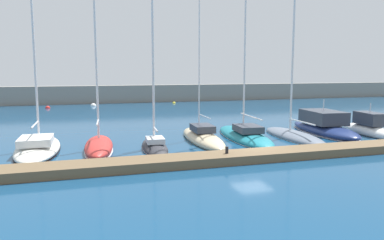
% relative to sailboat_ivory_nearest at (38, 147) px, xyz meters
% --- Properties ---
extents(ground_plane, '(120.00, 120.00, 0.00)m').
position_rel_sailboat_ivory_nearest_xyz_m(ground_plane, '(14.47, -4.73, -0.38)').
color(ground_plane, navy).
extents(dock_pier, '(35.94, 2.18, 0.56)m').
position_rel_sailboat_ivory_nearest_xyz_m(dock_pier, '(14.47, -6.62, -0.11)').
color(dock_pier, brown).
rests_on(dock_pier, ground_plane).
extents(breakwater_seawall, '(108.00, 2.02, 3.09)m').
position_rel_sailboat_ivory_nearest_xyz_m(breakwater_seawall, '(14.47, 39.15, 1.16)').
color(breakwater_seawall, gray).
rests_on(breakwater_seawall, ground_plane).
extents(sailboat_ivory_nearest, '(3.15, 9.26, 16.91)m').
position_rel_sailboat_ivory_nearest_xyz_m(sailboat_ivory_nearest, '(0.00, 0.00, 0.00)').
color(sailboat_ivory_nearest, silver).
rests_on(sailboat_ivory_nearest, ground_plane).
extents(sailboat_red_second, '(2.61, 7.59, 15.30)m').
position_rel_sailboat_ivory_nearest_xyz_m(sailboat_red_second, '(4.18, -0.70, 0.03)').
color(sailboat_red_second, '#B72D28').
rests_on(sailboat_red_second, ground_plane).
extents(sailboat_charcoal_third, '(2.20, 6.51, 11.85)m').
position_rel_sailboat_ivory_nearest_xyz_m(sailboat_charcoal_third, '(8.13, -1.53, -0.10)').
color(sailboat_charcoal_third, '#2D2D33').
rests_on(sailboat_charcoal_third, ground_plane).
extents(sailboat_sand_fourth, '(2.66, 9.53, 15.75)m').
position_rel_sailboat_ivory_nearest_xyz_m(sailboat_sand_fourth, '(12.51, 0.50, -0.06)').
color(sailboat_sand_fourth, beige).
rests_on(sailboat_sand_fourth, ground_plane).
extents(sailboat_teal_fifth, '(3.75, 10.75, 21.17)m').
position_rel_sailboat_ivory_nearest_xyz_m(sailboat_teal_fifth, '(16.31, 0.57, -0.06)').
color(sailboat_teal_fifth, '#19707F').
rests_on(sailboat_teal_fifth, ground_plane).
extents(sailboat_slate_sixth, '(2.97, 9.15, 19.79)m').
position_rel_sailboat_ivory_nearest_xyz_m(sailboat_slate_sixth, '(20.50, -0.32, -0.08)').
color(sailboat_slate_sixth, slate).
rests_on(sailboat_slate_sixth, ground_plane).
extents(motorboat_navy_seventh, '(4.07, 10.24, 3.32)m').
position_rel_sailboat_ivory_nearest_xyz_m(motorboat_navy_seventh, '(24.46, 0.94, 0.27)').
color(motorboat_navy_seventh, navy).
rests_on(motorboat_navy_seventh, ground_plane).
extents(motorboat_white_eighth, '(2.91, 7.82, 3.23)m').
position_rel_sailboat_ivory_nearest_xyz_m(motorboat_white_eighth, '(28.06, -0.85, 0.09)').
color(motorboat_white_eighth, white).
rests_on(motorboat_white_eighth, ground_plane).
extents(mooring_buoy_yellow, '(0.56, 0.56, 0.56)m').
position_rel_sailboat_ivory_nearest_xyz_m(mooring_buoy_yellow, '(18.80, 35.10, -0.38)').
color(mooring_buoy_yellow, yellow).
rests_on(mooring_buoy_yellow, ground_plane).
extents(mooring_buoy_red, '(0.74, 0.74, 0.74)m').
position_rel_sailboat_ivory_nearest_xyz_m(mooring_buoy_red, '(-1.73, 32.45, -0.38)').
color(mooring_buoy_red, red).
rests_on(mooring_buoy_red, ground_plane).
extents(mooring_buoy_white, '(0.90, 0.90, 0.90)m').
position_rel_sailboat_ivory_nearest_xyz_m(mooring_buoy_white, '(5.08, 34.11, -0.38)').
color(mooring_buoy_white, white).
rests_on(mooring_buoy_white, ground_plane).
extents(dock_bollard, '(0.20, 0.20, 0.44)m').
position_rel_sailboat_ivory_nearest_xyz_m(dock_bollard, '(11.76, -6.62, 0.39)').
color(dock_bollard, black).
rests_on(dock_bollard, dock_pier).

